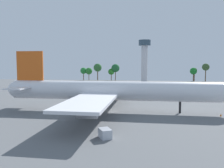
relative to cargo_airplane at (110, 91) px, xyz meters
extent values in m
plane|color=slate|center=(0.51, 0.00, -6.38)|extent=(283.87, 283.87, 0.00)
cylinder|color=silver|center=(0.51, 0.00, 0.11)|extent=(65.46, 6.02, 6.02)
sphere|color=silver|center=(33.24, 0.00, 0.11)|extent=(5.90, 5.90, 5.90)
sphere|color=silver|center=(-32.22, 0.00, 0.11)|extent=(5.11, 5.11, 5.11)
cube|color=#D85919|center=(-26.99, 0.00, 7.93)|extent=(9.16, 0.50, 9.63)
cube|color=silver|center=(-28.30, -4.81, 1.01)|extent=(5.89, 9.02, 0.36)
cube|color=silver|center=(-28.30, 4.81, 1.01)|extent=(5.89, 9.02, 0.36)
cube|color=silver|center=(-2.77, -16.21, -0.80)|extent=(11.13, 28.81, 0.70)
cube|color=silver|center=(-2.77, 16.21, -0.80)|extent=(11.13, 28.81, 0.70)
cylinder|color=gray|center=(-1.77, -11.89, -2.41)|extent=(4.81, 2.53, 2.53)
cylinder|color=gray|center=(-1.77, -22.55, -2.41)|extent=(4.81, 2.53, 2.53)
cylinder|color=gray|center=(-1.77, 11.89, -2.41)|extent=(4.81, 2.53, 2.53)
cylinder|color=gray|center=(-1.77, 22.55, -2.41)|extent=(4.81, 2.53, 2.53)
cylinder|color=black|center=(21.46, 0.00, -4.64)|extent=(0.70, 0.70, 3.48)
cylinder|color=black|center=(-2.77, -3.31, -4.64)|extent=(0.70, 0.70, 3.48)
cylinder|color=black|center=(-2.77, 3.31, -4.64)|extent=(0.70, 0.70, 3.48)
cube|color=silver|center=(-22.36, 42.52, -5.01)|extent=(2.53, 2.03, 1.85)
cube|color=#B21E19|center=(-21.57, 40.72, -5.47)|extent=(3.11, 3.36, 0.93)
cylinder|color=black|center=(-21.22, 42.89, -5.94)|extent=(0.61, 0.93, 0.89)
cylinder|color=black|center=(-23.41, 41.93, -5.94)|extent=(0.61, 0.93, 0.89)
cylinder|color=black|center=(-20.24, 40.66, -5.94)|extent=(0.61, 0.93, 0.89)
cylinder|color=black|center=(-22.43, 39.69, -5.94)|extent=(0.61, 0.93, 0.89)
cube|color=#B7BCC6|center=(3.18, -27.17, -5.43)|extent=(3.29, 3.69, 1.90)
cone|color=orange|center=(32.44, -2.78, -6.03)|extent=(0.50, 0.50, 0.71)
cylinder|color=silver|center=(9.34, 110.71, 8.24)|extent=(4.86, 4.86, 29.25)
cylinder|color=#334756|center=(9.34, 110.71, 24.97)|extent=(9.23, 9.23, 4.21)
cylinder|color=#51381E|center=(-47.36, 138.66, -2.88)|extent=(0.64, 0.64, 7.00)
sphere|color=#247B31|center=(-47.36, 138.66, 2.38)|extent=(5.88, 5.88, 5.88)
cylinder|color=#51381E|center=(-42.20, 138.66, -3.10)|extent=(0.54, 0.54, 6.57)
sphere|color=#2A782D|center=(-42.20, 138.66, 2.08)|extent=(6.30, 6.30, 6.30)
cylinder|color=#51381E|center=(-33.84, 138.66, -1.63)|extent=(0.82, 0.82, 9.50)
sphere|color=#2D652E|center=(-33.84, 138.66, 5.36)|extent=(7.47, 7.47, 7.47)
cylinder|color=#51381E|center=(-21.05, 138.66, -3.23)|extent=(0.63, 0.63, 6.30)
sphere|color=#287725|center=(-21.05, 138.66, 1.63)|extent=(5.73, 5.73, 5.73)
cylinder|color=#51381E|center=(-17.20, 138.66, -1.85)|extent=(0.63, 0.63, 9.07)
sphere|color=#1F5E2F|center=(-17.20, 138.66, 4.93)|extent=(7.48, 7.48, 7.48)
cylinder|color=#51381E|center=(51.48, 138.66, -2.86)|extent=(0.62, 0.62, 7.05)
sphere|color=#1C7529|center=(51.48, 138.66, 2.48)|extent=(6.03, 6.03, 6.03)
cylinder|color=#51381E|center=(52.26, 138.66, -2.24)|extent=(0.76, 0.76, 8.29)
sphere|color=#325B2C|center=(52.26, 138.66, 3.22)|extent=(4.35, 4.35, 4.35)
cylinder|color=#51381E|center=(61.60, 138.66, -1.10)|extent=(0.76, 0.76, 10.56)
sphere|color=#36522A|center=(61.60, 138.66, 6.03)|extent=(6.18, 6.18, 6.18)
camera|label=1|loc=(11.36, -72.06, 8.44)|focal=37.24mm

